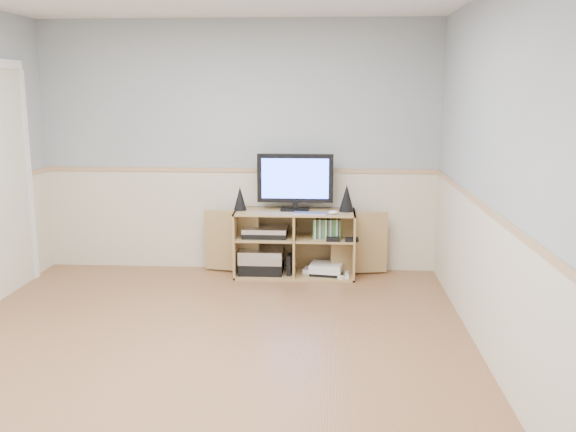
% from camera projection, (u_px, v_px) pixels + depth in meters
% --- Properties ---
extents(room, '(4.04, 4.54, 2.54)m').
position_uv_depth(room, '(187.00, 180.00, 4.36)').
color(room, '#A57149').
rests_on(room, ground).
extents(media_cabinet, '(1.84, 0.44, 0.65)m').
position_uv_depth(media_cabinet, '(295.00, 241.00, 6.38)').
color(media_cabinet, tan).
rests_on(media_cabinet, floor).
extents(monitor, '(0.74, 0.18, 0.56)m').
position_uv_depth(monitor, '(295.00, 180.00, 6.26)').
color(monitor, black).
rests_on(monitor, media_cabinet).
extents(speaker_left, '(0.13, 0.13, 0.23)m').
position_uv_depth(speaker_left, '(240.00, 198.00, 6.30)').
color(speaker_left, black).
rests_on(speaker_left, media_cabinet).
extents(speaker_right, '(0.14, 0.14, 0.27)m').
position_uv_depth(speaker_right, '(347.00, 198.00, 6.23)').
color(speaker_right, black).
rests_on(speaker_right, media_cabinet).
extents(keyboard, '(0.33, 0.15, 0.01)m').
position_uv_depth(keyboard, '(310.00, 213.00, 6.12)').
color(keyboard, silver).
rests_on(keyboard, media_cabinet).
extents(mouse, '(0.11, 0.09, 0.04)m').
position_uv_depth(mouse, '(333.00, 212.00, 6.10)').
color(mouse, white).
rests_on(mouse, media_cabinet).
extents(av_components, '(0.52, 0.32, 0.47)m').
position_uv_depth(av_components, '(263.00, 253.00, 6.37)').
color(av_components, black).
rests_on(av_components, media_cabinet).
extents(game_consoles, '(0.46, 0.31, 0.11)m').
position_uv_depth(game_consoles, '(325.00, 269.00, 6.35)').
color(game_consoles, white).
rests_on(game_consoles, media_cabinet).
extents(game_cases, '(0.27, 0.14, 0.19)m').
position_uv_depth(game_cases, '(327.00, 228.00, 6.26)').
color(game_cases, '#3F8C3F').
rests_on(game_cases, media_cabinet).
extents(wall_outlet, '(0.12, 0.03, 0.12)m').
position_uv_depth(wall_outlet, '(338.00, 212.00, 6.48)').
color(wall_outlet, white).
rests_on(wall_outlet, wall_back).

